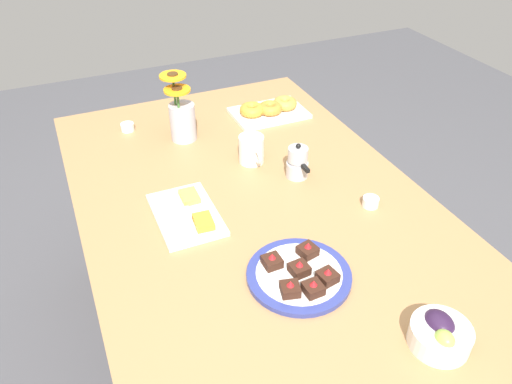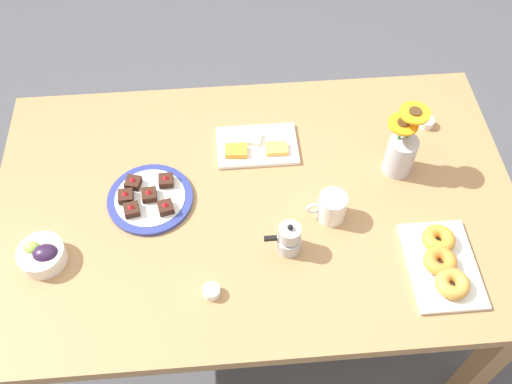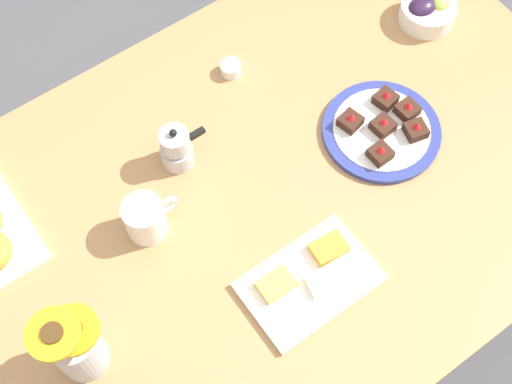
% 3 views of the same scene
% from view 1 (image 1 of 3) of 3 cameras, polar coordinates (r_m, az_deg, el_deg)
% --- Properties ---
extents(ground_plane, '(6.00, 6.00, 0.00)m').
position_cam_1_polar(ground_plane, '(2.01, 0.00, -18.26)').
color(ground_plane, '#4C4C51').
extents(dining_table, '(1.60, 1.00, 0.74)m').
position_cam_1_polar(dining_table, '(1.53, 0.00, -3.80)').
color(dining_table, '#A87A4C').
rests_on(dining_table, ground_plane).
extents(coffee_mug, '(0.12, 0.08, 0.09)m').
position_cam_1_polar(coffee_mug, '(1.64, -0.51, 4.91)').
color(coffee_mug, white).
rests_on(coffee_mug, dining_table).
extents(grape_bowl, '(0.13, 0.13, 0.07)m').
position_cam_1_polar(grape_bowl, '(1.17, 20.29, -14.97)').
color(grape_bowl, white).
rests_on(grape_bowl, dining_table).
extents(cheese_platter, '(0.26, 0.17, 0.03)m').
position_cam_1_polar(cheese_platter, '(1.43, -7.85, -2.49)').
color(cheese_platter, white).
rests_on(cheese_platter, dining_table).
extents(croissant_platter, '(0.19, 0.28, 0.05)m').
position_cam_1_polar(croissant_platter, '(1.95, 1.48, 9.39)').
color(croissant_platter, white).
rests_on(croissant_platter, dining_table).
extents(jam_cup_honey, '(0.05, 0.05, 0.03)m').
position_cam_1_polar(jam_cup_honey, '(1.50, 12.97, -1.07)').
color(jam_cup_honey, white).
rests_on(jam_cup_honey, dining_table).
extents(jam_cup_berry, '(0.05, 0.05, 0.03)m').
position_cam_1_polar(jam_cup_berry, '(1.90, -14.48, 7.24)').
color(jam_cup_berry, white).
rests_on(jam_cup_berry, dining_table).
extents(dessert_plate, '(0.26, 0.26, 0.05)m').
position_cam_1_polar(dessert_plate, '(1.25, 4.97, -9.36)').
color(dessert_plate, navy).
rests_on(dessert_plate, dining_table).
extents(flower_vase, '(0.12, 0.11, 0.25)m').
position_cam_1_polar(flower_vase, '(1.77, -8.46, 8.43)').
color(flower_vase, '#B2B2BC').
rests_on(flower_vase, dining_table).
extents(moka_pot, '(0.11, 0.07, 0.12)m').
position_cam_1_polar(moka_pot, '(1.57, 4.77, 3.33)').
color(moka_pot, '#B7B7BC').
rests_on(moka_pot, dining_table).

